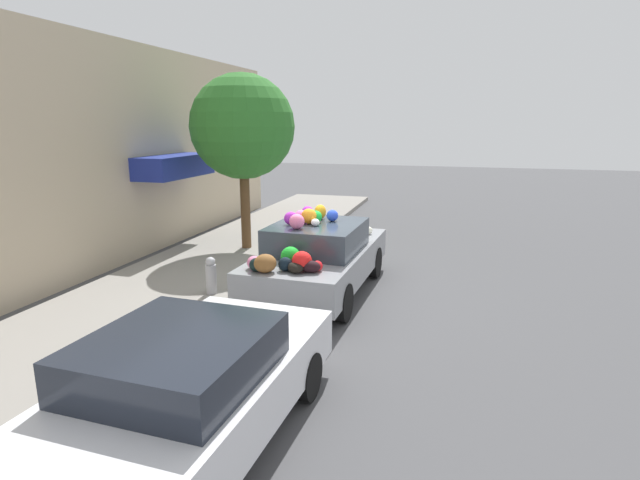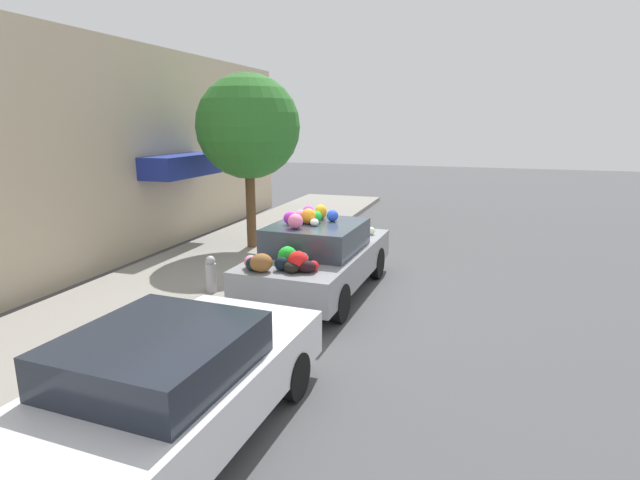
# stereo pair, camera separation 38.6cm
# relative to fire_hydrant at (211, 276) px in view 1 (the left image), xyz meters

# --- Properties ---
(ground_plane) EXTENTS (60.00, 60.00, 0.00)m
(ground_plane) POSITION_rel_fire_hydrant_xyz_m (1.00, -1.66, -0.49)
(ground_plane) COLOR #4C4C4F
(sidewalk_curb) EXTENTS (24.00, 3.20, 0.14)m
(sidewalk_curb) POSITION_rel_fire_hydrant_xyz_m (1.00, 1.04, -0.42)
(sidewalk_curb) COLOR gray
(sidewalk_curb) RESTS_ON ground
(building_facade) EXTENTS (18.00, 1.20, 5.10)m
(building_facade) POSITION_rel_fire_hydrant_xyz_m (1.10, 3.27, 2.05)
(building_facade) COLOR #C6B293
(building_facade) RESTS_ON ground
(street_tree) EXTENTS (2.54, 2.54, 4.29)m
(street_tree) POSITION_rel_fire_hydrant_xyz_m (3.43, 0.82, 2.66)
(street_tree) COLOR brown
(street_tree) RESTS_ON sidewalk_curb
(fire_hydrant) EXTENTS (0.20, 0.20, 0.70)m
(fire_hydrant) POSITION_rel_fire_hydrant_xyz_m (0.00, 0.00, 0.00)
(fire_hydrant) COLOR #B2B2B7
(fire_hydrant) RESTS_ON sidewalk_curb
(art_car) EXTENTS (4.21, 1.95, 1.70)m
(art_car) POSITION_rel_fire_hydrant_xyz_m (0.92, -1.81, 0.28)
(art_car) COLOR gray
(art_car) RESTS_ON ground
(parked_car_plain) EXTENTS (4.00, 1.99, 1.30)m
(parked_car_plain) POSITION_rel_fire_hydrant_xyz_m (-3.99, -1.86, 0.19)
(parked_car_plain) COLOR silver
(parked_car_plain) RESTS_ON ground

